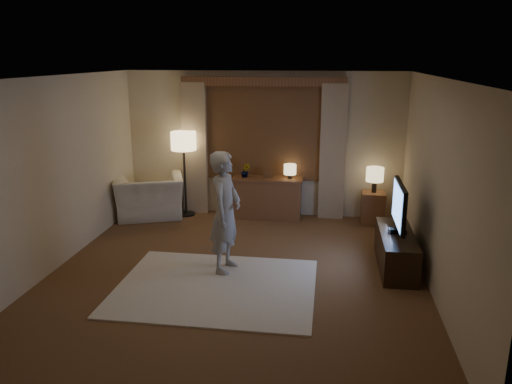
% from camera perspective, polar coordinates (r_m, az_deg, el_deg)
% --- Properties ---
extents(room, '(5.04, 5.54, 2.64)m').
position_cam_1_polar(room, '(6.88, -1.63, 2.56)').
color(room, brown).
rests_on(room, ground).
extents(rug, '(2.50, 2.00, 0.02)m').
position_cam_1_polar(rug, '(6.49, -4.59, -10.73)').
color(rug, beige).
rests_on(rug, floor).
extents(sideboard, '(1.20, 0.40, 0.70)m').
position_cam_1_polar(sideboard, '(9.02, 1.31, -0.78)').
color(sideboard, brown).
rests_on(sideboard, floor).
extents(picture_frame, '(0.16, 0.02, 0.20)m').
position_cam_1_polar(picture_frame, '(8.91, 1.33, 2.00)').
color(picture_frame, brown).
rests_on(picture_frame, sideboard).
extents(plant, '(0.17, 0.13, 0.30)m').
position_cam_1_polar(plant, '(8.95, -1.21, 2.40)').
color(plant, '#999999').
rests_on(plant, sideboard).
extents(table_lamp_sideboard, '(0.22, 0.22, 0.30)m').
position_cam_1_polar(table_lamp_sideboard, '(8.85, 3.91, 2.52)').
color(table_lamp_sideboard, black).
rests_on(table_lamp_sideboard, sideboard).
extents(floor_lamp, '(0.45, 0.45, 1.55)m').
position_cam_1_polar(floor_lamp, '(9.05, -8.27, 5.27)').
color(floor_lamp, black).
rests_on(floor_lamp, floor).
extents(armchair, '(1.48, 1.39, 0.77)m').
position_cam_1_polar(armchair, '(9.25, -12.09, -0.47)').
color(armchair, beige).
rests_on(armchair, floor).
extents(side_table, '(0.40, 0.40, 0.56)m').
position_cam_1_polar(side_table, '(8.97, 13.20, -1.76)').
color(side_table, brown).
rests_on(side_table, floor).
extents(table_lamp_side, '(0.30, 0.30, 0.44)m').
position_cam_1_polar(table_lamp_side, '(8.82, 13.43, 1.89)').
color(table_lamp_side, black).
rests_on(table_lamp_side, side_table).
extents(tv_stand, '(0.45, 1.40, 0.50)m').
position_cam_1_polar(tv_stand, '(7.21, 15.69, -6.43)').
color(tv_stand, black).
rests_on(tv_stand, floor).
extents(tv, '(0.24, 0.98, 0.70)m').
position_cam_1_polar(tv, '(7.01, 16.05, -1.57)').
color(tv, black).
rests_on(tv, tv_stand).
extents(person, '(0.49, 0.66, 1.64)m').
position_cam_1_polar(person, '(6.65, -3.51, -2.30)').
color(person, '#9E9992').
rests_on(person, rug).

